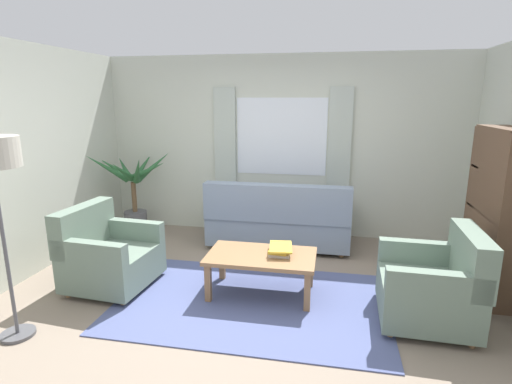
# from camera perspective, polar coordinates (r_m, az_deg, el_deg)

# --- Properties ---
(ground_plane) EXTENTS (6.24, 6.24, 0.00)m
(ground_plane) POSITION_cam_1_polar(r_m,az_deg,el_deg) (4.13, -0.71, -15.53)
(ground_plane) COLOR gray
(wall_back) EXTENTS (5.32, 0.12, 2.60)m
(wall_back) POSITION_cam_1_polar(r_m,az_deg,el_deg) (5.89, 3.69, 6.51)
(wall_back) COLOR beige
(wall_back) RESTS_ON ground_plane
(wall_left) EXTENTS (0.12, 4.40, 2.60)m
(wall_left) POSITION_cam_1_polar(r_m,az_deg,el_deg) (4.95, -32.55, 3.17)
(wall_left) COLOR beige
(wall_left) RESTS_ON ground_plane
(window_with_curtains) EXTENTS (1.98, 0.07, 1.40)m
(window_with_curtains) POSITION_cam_1_polar(r_m,az_deg,el_deg) (5.79, 3.61, 7.89)
(window_with_curtains) COLOR white
(area_rug) EXTENTS (2.66, 1.70, 0.01)m
(area_rug) POSITION_cam_1_polar(r_m,az_deg,el_deg) (4.13, -0.71, -15.46)
(area_rug) COLOR #4C5684
(area_rug) RESTS_ON ground_plane
(couch) EXTENTS (1.90, 0.82, 0.92)m
(couch) POSITION_cam_1_polar(r_m,az_deg,el_deg) (5.44, 3.26, -4.10)
(couch) COLOR gray
(couch) RESTS_ON ground_plane
(armchair_left) EXTENTS (0.88, 0.90, 0.88)m
(armchair_left) POSITION_cam_1_polar(r_m,az_deg,el_deg) (4.60, -20.48, -8.43)
(armchair_left) COLOR slate
(armchair_left) RESTS_ON ground_plane
(armchair_right) EXTENTS (0.85, 0.87, 0.88)m
(armchair_right) POSITION_cam_1_polar(r_m,az_deg,el_deg) (3.99, 24.17, -12.16)
(armchair_right) COLOR slate
(armchair_right) RESTS_ON ground_plane
(coffee_table) EXTENTS (1.10, 0.64, 0.44)m
(coffee_table) POSITION_cam_1_polar(r_m,az_deg,el_deg) (4.13, 0.77, -9.65)
(coffee_table) COLOR olive
(coffee_table) RESTS_ON ground_plane
(book_stack_on_table) EXTENTS (0.27, 0.36, 0.08)m
(book_stack_on_table) POSITION_cam_1_polar(r_m,az_deg,el_deg) (4.11, 3.47, -8.24)
(book_stack_on_table) COLOR beige
(book_stack_on_table) RESTS_ON coffee_table
(potted_plant) EXTENTS (1.10, 1.16, 1.29)m
(potted_plant) POSITION_cam_1_polar(r_m,az_deg,el_deg) (6.15, -17.13, -0.05)
(potted_plant) COLOR #56565B
(potted_plant) RESTS_ON ground_plane
(bookshelf) EXTENTS (0.30, 0.94, 1.72)m
(bookshelf) POSITION_cam_1_polar(r_m,az_deg,el_deg) (4.64, 30.90, -2.42)
(bookshelf) COLOR brown
(bookshelf) RESTS_ON ground_plane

